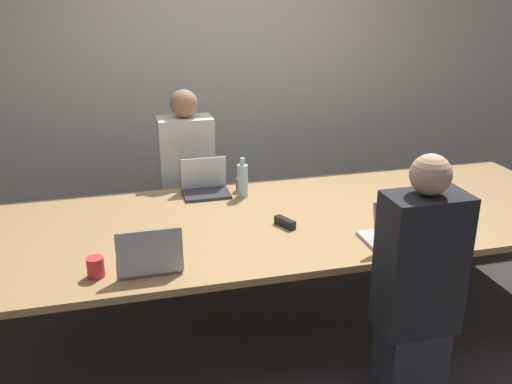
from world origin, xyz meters
The scene contains 13 objects.
ground_plane centered at (0.00, 0.00, 0.00)m, with size 24.00×24.00×0.00m, color #383333.
curtain_wall centered at (0.00, 1.74, 1.40)m, with size 12.00×0.06×2.80m.
conference_table centered at (0.00, 0.00, 0.68)m, with size 3.92×1.40×0.72m.
laptop_near_left centered at (-0.90, -0.48, 0.80)m, with size 0.33×0.24×0.24m.
cup_near_left centered at (-1.16, -0.47, 0.78)m, with size 0.09×0.09×0.10m.
laptop_near_midright centered at (0.46, -0.51, 0.80)m, with size 0.32×0.27×0.28m.
person_near_midright centered at (0.38, -0.91, 0.66)m, with size 0.40×0.24×1.37m.
cup_near_midright centered at (0.70, -0.47, 0.78)m, with size 0.08×0.08×0.10m.
laptop_far_midleft centered at (-0.43, 0.56, 0.80)m, with size 0.32×0.24×0.25m.
person_far_midleft centered at (-0.50, 0.96, 0.67)m, with size 0.40×0.24×1.38m.
cup_far_midleft centered at (-0.18, 0.54, 0.77)m, with size 0.07×0.07×0.09m.
bottle_far_midleft centered at (-0.19, 0.43, 0.84)m, with size 0.07×0.07×0.27m.
stapler centered at (-0.06, -0.13, 0.75)m, with size 0.10×0.15×0.05m.
Camera 1 is at (-1.03, -3.11, 2.12)m, focal length 40.00 mm.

